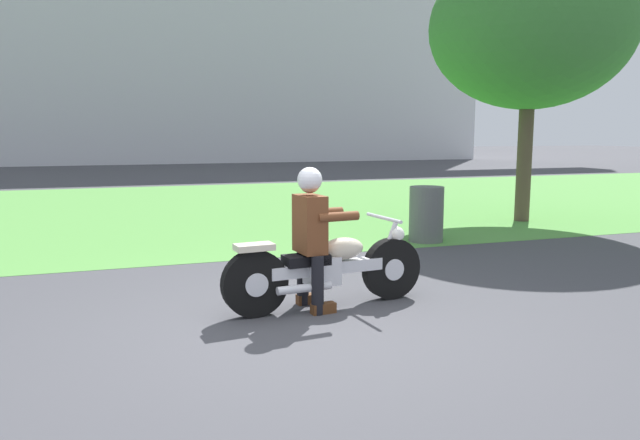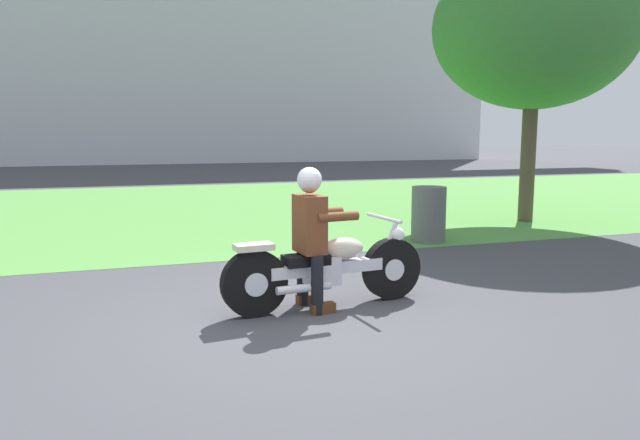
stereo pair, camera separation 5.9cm
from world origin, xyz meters
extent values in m
plane|color=#424247|center=(0.00, 0.00, 0.00)|extent=(120.00, 120.00, 0.00)
cube|color=#549342|center=(0.00, 9.06, 0.00)|extent=(60.00, 12.00, 0.01)
cube|color=silver|center=(-3.60, 33.09, 8.21)|extent=(48.96, 8.00, 16.41)
cylinder|color=black|center=(1.24, 0.68, 0.32)|extent=(0.65, 0.18, 0.64)
cylinder|color=silver|center=(1.24, 0.68, 0.32)|extent=(0.24, 0.16, 0.22)
cylinder|color=black|center=(-0.25, 0.53, 0.32)|extent=(0.65, 0.18, 0.64)
cylinder|color=silver|center=(-0.25, 0.53, 0.32)|extent=(0.24, 0.16, 0.22)
cube|color=silver|center=(0.50, 0.61, 0.40)|extent=(1.20, 0.26, 0.12)
cube|color=silver|center=(0.45, 0.60, 0.38)|extent=(0.34, 0.27, 0.28)
ellipsoid|color=beige|center=(0.67, 0.62, 0.58)|extent=(0.46, 0.28, 0.22)
cube|color=black|center=(0.28, 0.59, 0.50)|extent=(0.46, 0.28, 0.10)
cube|color=beige|center=(-0.25, 0.53, 0.67)|extent=(0.38, 0.23, 0.06)
cylinder|color=silver|center=(1.19, 0.68, 0.57)|extent=(0.26, 0.07, 0.53)
cylinder|color=silver|center=(1.14, 0.67, 0.86)|extent=(0.10, 0.66, 0.04)
sphere|color=white|center=(1.30, 0.69, 0.68)|extent=(0.16, 0.16, 0.16)
cylinder|color=silver|center=(0.21, 0.44, 0.26)|extent=(0.56, 0.13, 0.08)
cylinder|color=black|center=(0.30, 0.77, 0.28)|extent=(0.12, 0.12, 0.57)
cube|color=#593319|center=(0.36, 0.77, 0.05)|extent=(0.25, 0.12, 0.10)
cylinder|color=black|center=(0.33, 0.41, 0.28)|extent=(0.12, 0.12, 0.57)
cube|color=#593319|center=(0.39, 0.42, 0.05)|extent=(0.25, 0.12, 0.10)
cube|color=brown|center=(0.32, 0.59, 0.85)|extent=(0.26, 0.40, 0.56)
cylinder|color=brown|center=(0.52, 0.78, 0.93)|extent=(0.43, 0.13, 0.09)
cylinder|color=brown|center=(0.55, 0.44, 0.93)|extent=(0.43, 0.13, 0.09)
sphere|color=#D8A884|center=(0.32, 0.59, 1.25)|extent=(0.20, 0.20, 0.20)
sphere|color=silver|center=(0.32, 0.59, 1.28)|extent=(0.24, 0.24, 0.24)
cylinder|color=brown|center=(6.11, 4.90, 1.18)|extent=(0.28, 0.28, 2.35)
ellipsoid|color=#387A33|center=(6.11, 4.90, 3.68)|extent=(3.81, 3.81, 3.05)
cylinder|color=#595E5B|center=(3.22, 3.51, 0.44)|extent=(0.54, 0.54, 0.88)
camera|label=1|loc=(-1.45, -4.84, 1.72)|focal=33.58mm
camera|label=2|loc=(-1.39, -4.86, 1.72)|focal=33.58mm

